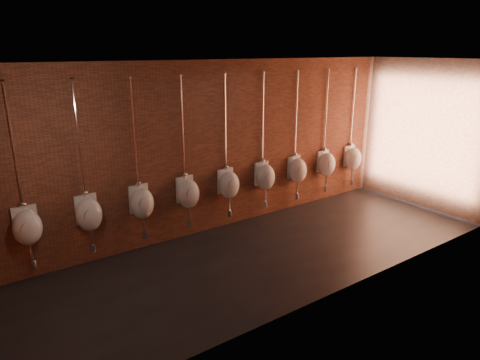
# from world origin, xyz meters

# --- Properties ---
(ground) EXTENTS (8.50, 8.50, 0.00)m
(ground) POSITION_xyz_m (0.00, 0.00, 0.00)
(ground) COLOR black
(ground) RESTS_ON ground
(room_shell) EXTENTS (8.54, 3.04, 3.22)m
(room_shell) POSITION_xyz_m (0.00, 0.00, 2.01)
(room_shell) COLOR black
(room_shell) RESTS_ON ground
(urinal_0) EXTENTS (0.43, 0.38, 2.72)m
(urinal_0) POSITION_xyz_m (-3.48, 1.35, 0.89)
(urinal_0) COLOR white
(urinal_0) RESTS_ON ground
(urinal_1) EXTENTS (0.43, 0.38, 2.72)m
(urinal_1) POSITION_xyz_m (-2.59, 1.35, 0.89)
(urinal_1) COLOR white
(urinal_1) RESTS_ON ground
(urinal_2) EXTENTS (0.43, 0.38, 2.72)m
(urinal_2) POSITION_xyz_m (-1.70, 1.35, 0.89)
(urinal_2) COLOR white
(urinal_2) RESTS_ON ground
(urinal_3) EXTENTS (0.43, 0.38, 2.72)m
(urinal_3) POSITION_xyz_m (-0.81, 1.35, 0.89)
(urinal_3) COLOR white
(urinal_3) RESTS_ON ground
(urinal_4) EXTENTS (0.43, 0.38, 2.72)m
(urinal_4) POSITION_xyz_m (0.07, 1.35, 0.89)
(urinal_4) COLOR white
(urinal_4) RESTS_ON ground
(urinal_5) EXTENTS (0.43, 0.38, 2.72)m
(urinal_5) POSITION_xyz_m (0.96, 1.35, 0.89)
(urinal_5) COLOR white
(urinal_5) RESTS_ON ground
(urinal_6) EXTENTS (0.43, 0.38, 2.72)m
(urinal_6) POSITION_xyz_m (1.85, 1.35, 0.89)
(urinal_6) COLOR white
(urinal_6) RESTS_ON ground
(urinal_7) EXTENTS (0.43, 0.38, 2.72)m
(urinal_7) POSITION_xyz_m (2.73, 1.35, 0.89)
(urinal_7) COLOR white
(urinal_7) RESTS_ON ground
(urinal_8) EXTENTS (0.43, 0.38, 2.72)m
(urinal_8) POSITION_xyz_m (3.62, 1.35, 0.89)
(urinal_8) COLOR white
(urinal_8) RESTS_ON ground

